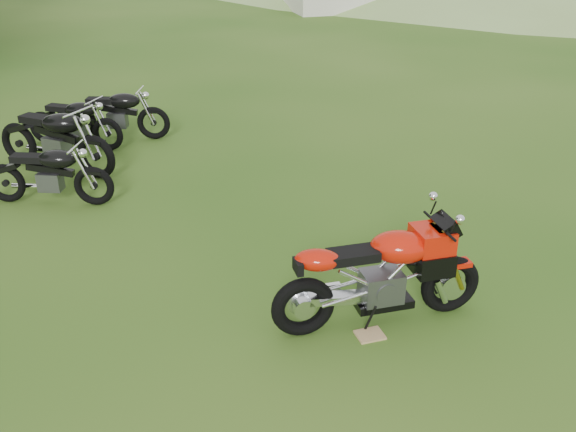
# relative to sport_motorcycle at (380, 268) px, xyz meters

# --- Properties ---
(ground) EXTENTS (120.00, 120.00, 0.00)m
(ground) POSITION_rel_sport_motorcycle_xyz_m (-0.71, -0.13, -0.58)
(ground) COLOR #224E10
(ground) RESTS_ON ground
(sport_motorcycle) EXTENTS (1.97, 1.04, 1.15)m
(sport_motorcycle) POSITION_rel_sport_motorcycle_xyz_m (0.00, 0.00, 0.00)
(sport_motorcycle) COLOR red
(sport_motorcycle) RESTS_ON ground
(plywood_board) EXTENTS (0.30, 0.27, 0.02)m
(plywood_board) POSITION_rel_sport_motorcycle_xyz_m (-0.08, -0.23, -0.57)
(plywood_board) COLOR tan
(plywood_board) RESTS_ON ground
(vintage_moto_a) EXTENTS (1.65, 0.43, 0.86)m
(vintage_moto_a) POSITION_rel_sport_motorcycle_xyz_m (-4.01, 2.44, -0.14)
(vintage_moto_a) COLOR black
(vintage_moto_a) RESTS_ON ground
(vintage_moto_b) EXTENTS (1.99, 1.12, 1.03)m
(vintage_moto_b) POSITION_rel_sport_motorcycle_xyz_m (-4.33, 3.57, -0.06)
(vintage_moto_b) COLOR black
(vintage_moto_b) RESTS_ON ground
(vintage_moto_c) EXTENTS (1.68, 0.77, 0.86)m
(vintage_moto_c) POSITION_rel_sport_motorcycle_xyz_m (-4.43, 4.61, -0.15)
(vintage_moto_c) COLOR black
(vintage_moto_c) RESTS_ON ground
(vintage_moto_d) EXTENTS (1.70, 0.41, 0.89)m
(vintage_moto_d) POSITION_rel_sport_motorcycle_xyz_m (-3.88, 5.01, -0.13)
(vintage_moto_d) COLOR black
(vintage_moto_d) RESTS_ON ground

